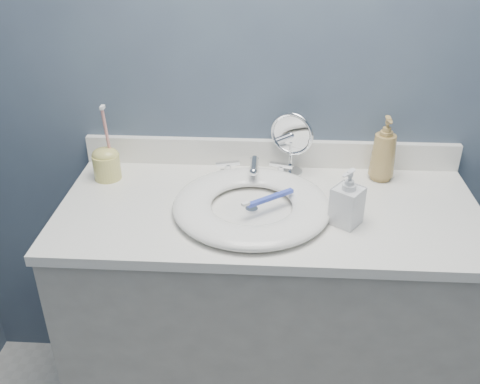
# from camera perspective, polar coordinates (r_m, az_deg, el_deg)

# --- Properties ---
(back_wall) EXTENTS (2.20, 0.02, 2.40)m
(back_wall) POSITION_cam_1_polar(r_m,az_deg,el_deg) (1.68, 3.54, 12.88)
(back_wall) COLOR #3F4B5F
(back_wall) RESTS_ON ground
(vanity_cabinet) EXTENTS (1.20, 0.55, 0.85)m
(vanity_cabinet) POSITION_cam_1_polar(r_m,az_deg,el_deg) (1.83, 2.74, -13.78)
(vanity_cabinet) COLOR #B2ADA3
(vanity_cabinet) RESTS_ON ground
(countertop) EXTENTS (1.22, 0.57, 0.03)m
(countertop) POSITION_cam_1_polar(r_m,az_deg,el_deg) (1.56, 3.12, -1.94)
(countertop) COLOR white
(countertop) RESTS_ON vanity_cabinet
(backsplash) EXTENTS (1.22, 0.02, 0.09)m
(backsplash) POSITION_cam_1_polar(r_m,az_deg,el_deg) (1.76, 3.27, 4.18)
(backsplash) COLOR white
(backsplash) RESTS_ON countertop
(basin) EXTENTS (0.45, 0.45, 0.04)m
(basin) POSITION_cam_1_polar(r_m,az_deg,el_deg) (1.52, 1.26, -1.38)
(basin) COLOR white
(basin) RESTS_ON countertop
(drain) EXTENTS (0.04, 0.04, 0.01)m
(drain) POSITION_cam_1_polar(r_m,az_deg,el_deg) (1.53, 1.25, -1.87)
(drain) COLOR silver
(drain) RESTS_ON countertop
(faucet) EXTENTS (0.25, 0.13, 0.07)m
(faucet) POSITION_cam_1_polar(r_m,az_deg,el_deg) (1.69, 1.52, 2.30)
(faucet) COLOR silver
(faucet) RESTS_ON countertop
(makeup_mirror) EXTENTS (0.13, 0.08, 0.21)m
(makeup_mirror) POSITION_cam_1_polar(r_m,az_deg,el_deg) (1.69, 5.51, 5.44)
(makeup_mirror) COLOR silver
(makeup_mirror) RESTS_ON countertop
(soap_bottle_amber) EXTENTS (0.08, 0.08, 0.21)m
(soap_bottle_amber) POSITION_cam_1_polar(r_m,az_deg,el_deg) (1.71, 15.13, 4.48)
(soap_bottle_amber) COLOR #A5864A
(soap_bottle_amber) RESTS_ON countertop
(soap_bottle_clear) EXTENTS (0.10, 0.10, 0.16)m
(soap_bottle_clear) POSITION_cam_1_polar(r_m,az_deg,el_deg) (1.46, 11.43, -0.55)
(soap_bottle_clear) COLOR silver
(soap_bottle_clear) RESTS_ON countertop
(toothbrush_holder) EXTENTS (0.09, 0.09, 0.24)m
(toothbrush_holder) POSITION_cam_1_polar(r_m,az_deg,el_deg) (1.73, -14.06, 3.10)
(toothbrush_holder) COLOR #D0C668
(toothbrush_holder) RESTS_ON countertop
(toothbrush_lying) EXTENTS (0.15, 0.12, 0.02)m
(toothbrush_lying) POSITION_cam_1_polar(r_m,az_deg,el_deg) (1.50, 3.06, -0.70)
(toothbrush_lying) COLOR blue
(toothbrush_lying) RESTS_ON basin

